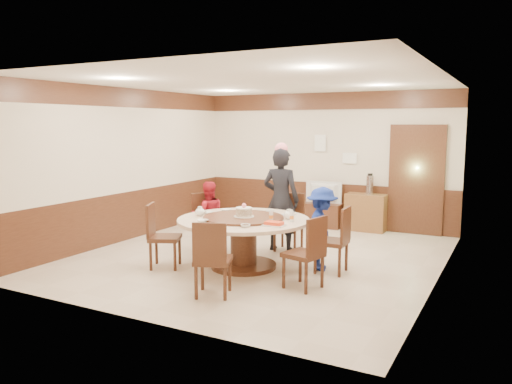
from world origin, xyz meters
The scene contains 31 objects.
room centered at (0.01, 0.01, 1.08)m, with size 6.00×6.04×2.84m.
banquet_table centered at (0.07, -0.67, 0.53)m, with size 1.97×1.97×0.78m.
chair_0 centered at (1.34, -0.30, 0.30)m, with size 0.46×0.46×0.97m.
chair_1 centered at (0.24, 0.61, 0.30)m, with size 0.47×0.48×0.97m.
chair_2 centered at (-1.00, -0.04, 0.30)m, with size 0.62×0.61×0.97m.
chair_3 centered at (-1.00, -1.23, 0.30)m, with size 0.59×0.59×0.97m.
chair_4 centered at (0.34, -1.95, 0.30)m, with size 0.57×0.58×0.97m.
chair_5 centered at (1.25, -1.15, 0.30)m, with size 0.54×0.53×0.97m.
person_standing centered at (0.12, 0.53, 0.88)m, with size 0.64×0.42×1.75m, color black.
person_red centered at (-1.00, -0.01, 0.59)m, with size 0.57×0.45×1.18m, color maroon.
person_blue centered at (1.14, -0.22, 0.62)m, with size 0.80×0.46×1.23m, color navy.
birthday_cake centered at (0.08, -0.68, 0.85)m, with size 0.30×0.30×0.20m.
teapot_left centered at (-0.63, -0.80, 0.81)m, with size 0.17×0.15×0.13m, color white.
teapot_right centered at (0.68, -0.39, 0.81)m, with size 0.17×0.15×0.13m, color white.
bowl_0 centered at (-0.46, -0.29, 0.77)m, with size 0.17×0.17×0.04m, color white.
bowl_1 centered at (0.41, -1.22, 0.77)m, with size 0.14×0.14×0.04m, color white.
bowl_2 centered at (-0.31, -1.20, 0.77)m, with size 0.15×0.15×0.04m, color white.
bowl_3 centered at (0.73, -0.84, 0.77)m, with size 0.12×0.12×0.04m, color white.
bowl_4 centered at (-0.60, -0.61, 0.77)m, with size 0.16×0.16×0.04m, color white.
bowl_5 centered at (0.21, -0.07, 0.77)m, with size 0.14×0.14×0.05m, color white.
saucer_near centered at (-0.18, -1.32, 0.76)m, with size 0.18×0.18×0.01m, color white.
saucer_far centered at (0.52, -0.17, 0.76)m, with size 0.18×0.18×0.01m, color white.
shrimp_platter centered at (0.72, -0.96, 0.78)m, with size 0.30×0.20×0.06m.
bottle_0 centered at (0.54, -0.69, 0.83)m, with size 0.06×0.06×0.16m, color white.
bottle_1 centered at (0.82, -0.59, 0.83)m, with size 0.06×0.06×0.16m, color white.
tv_stand centered at (0.05, 2.75, 0.25)m, with size 0.85×0.45×0.50m, color #452415.
television centered at (0.05, 2.75, 0.73)m, with size 0.78×0.10×0.45m, color #959597.
side_cabinet centered at (0.97, 2.78, 0.38)m, with size 0.80×0.40×0.75m, color brown.
thermos centered at (1.04, 2.78, 0.94)m, with size 0.15×0.15×0.38m, color silver.
notice_left centered at (-0.10, 2.96, 1.75)m, with size 0.25×0.00×0.35m, color white.
notice_right centered at (0.55, 2.96, 1.45)m, with size 0.30×0.00×0.22m, color white.
Camera 1 is at (3.64, -7.05, 2.14)m, focal length 35.00 mm.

